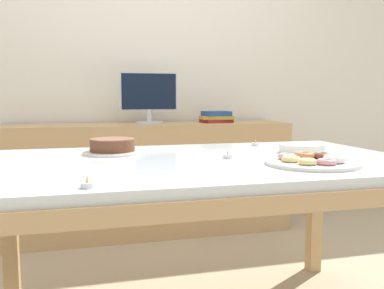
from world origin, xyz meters
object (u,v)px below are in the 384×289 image
Objects in this scene: plate_stack at (302,148)px; tealight_centre at (255,144)px; book_stack at (216,117)px; tealight_near_cakes at (228,156)px; tealight_left_edge at (87,184)px; computer_monitor at (149,98)px; cake_chocolate_round at (112,147)px; pastry_platter at (313,161)px.

plate_stack is 0.33m from tealight_centre.
book_stack is 1.37m from plate_stack.
tealight_centre is 0.50m from tealight_near_cakes.
computer_monitor is at bearing 75.73° from tealight_left_edge.
book_stack is at bearing 53.31° from cake_chocolate_round.
tealight_near_cakes is (0.10, -1.45, -0.24)m from computer_monitor.
book_stack is at bearing 62.16° from tealight_left_edge.
pastry_platter is at bearing -42.51° from tealight_near_cakes.
plate_stack reaches higher than tealight_centre.
book_stack is at bearing 88.79° from plate_stack.
tealight_left_edge is (-0.48, -1.90, -0.24)m from computer_monitor.
plate_stack is 5.25× the size of tealight_near_cakes.
book_stack is 1.06m from tealight_centre.
cake_chocolate_round is 0.87m from plate_stack.
tealight_centre is (0.39, -1.05, -0.24)m from computer_monitor.
pastry_platter is at bearing -35.71° from cake_chocolate_round.
plate_stack is (0.13, 0.32, 0.01)m from pastry_platter.
pastry_platter is at bearing -93.22° from tealight_centre.
cake_chocolate_round is at bearing -106.90° from computer_monitor.
plate_stack is at bearing -70.24° from computer_monitor.
pastry_platter is (0.36, -1.69, -0.23)m from computer_monitor.
book_stack reaches higher than tealight_left_edge.
book_stack is 1.70m from pastry_platter.
computer_monitor is 1.59× the size of cake_chocolate_round.
plate_stack reaches higher than tealight_near_cakes.
pastry_platter is at bearing -112.45° from plate_stack.
book_stack is (0.52, 0.00, -0.15)m from computer_monitor.
tealight_left_edge is at bearing -117.84° from book_stack.
book_stack is 6.06× the size of tealight_centre.
cake_chocolate_round is at bearing -170.50° from tealight_centre.
tealight_left_edge is 1.00× the size of tealight_centre.
pastry_platter is (0.71, -0.51, -0.02)m from cake_chocolate_round.
cake_chocolate_round is 1.27× the size of plate_stack.
cake_chocolate_round is at bearing 144.29° from pastry_platter.
pastry_platter is 8.99× the size of tealight_near_cakes.
computer_monitor is at bearing 101.95° from pastry_platter.
pastry_platter is at bearing -95.49° from book_stack.
tealight_left_edge is 1.00× the size of tealight_near_cakes.
computer_monitor is 10.60× the size of tealight_near_cakes.
plate_stack is at bearing 12.16° from tealight_near_cakes.
pastry_platter is 8.99× the size of tealight_left_edge.
computer_monitor is 1.15m from tealight_centre.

